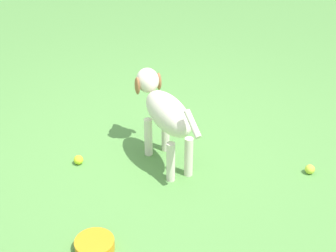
% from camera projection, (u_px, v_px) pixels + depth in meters
% --- Properties ---
extents(ground, '(14.00, 14.00, 0.00)m').
position_uv_depth(ground, '(148.00, 160.00, 3.48)').
color(ground, '#548C42').
extents(dog, '(0.50, 0.78, 0.59)m').
position_uv_depth(dog, '(165.00, 111.00, 3.28)').
color(dog, silver).
rests_on(dog, ground).
extents(tennis_ball_0, '(0.07, 0.07, 0.07)m').
position_uv_depth(tennis_ball_0, '(79.00, 160.00, 3.43)').
color(tennis_ball_0, '#CCE229').
rests_on(tennis_ball_0, ground).
extents(tennis_ball_1, '(0.07, 0.07, 0.07)m').
position_uv_depth(tennis_ball_1, '(310.00, 169.00, 3.33)').
color(tennis_ball_1, '#CBE03D').
rests_on(tennis_ball_1, ground).
extents(water_bowl, '(0.22, 0.22, 0.06)m').
position_uv_depth(water_bowl, '(95.00, 245.00, 2.72)').
color(water_bowl, orange).
rests_on(water_bowl, ground).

